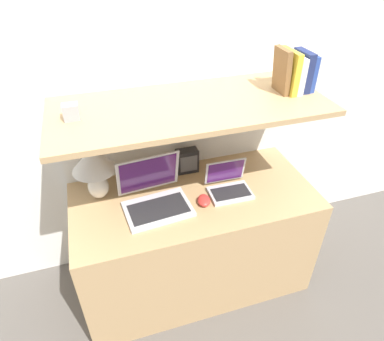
% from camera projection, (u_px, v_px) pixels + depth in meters
% --- Properties ---
extents(ground_plane, '(12.00, 12.00, 0.00)m').
position_uv_depth(ground_plane, '(210.00, 318.00, 2.11)').
color(ground_plane, '#56514C').
extents(wall_back, '(6.00, 0.05, 2.40)m').
position_uv_depth(wall_back, '(174.00, 89.00, 1.96)').
color(wall_back, white).
rests_on(wall_back, ground_plane).
extents(desk, '(1.38, 0.66, 0.72)m').
position_uv_depth(desk, '(194.00, 239.00, 2.15)').
color(desk, tan).
rests_on(desk, ground_plane).
extents(back_riser, '(1.38, 0.04, 1.22)m').
position_uv_depth(back_riser, '(178.00, 176.00, 2.27)').
color(back_riser, white).
rests_on(back_riser, ground_plane).
extents(shelf, '(1.38, 0.59, 0.03)m').
position_uv_depth(shelf, '(190.00, 106.00, 1.69)').
color(shelf, tan).
rests_on(shelf, back_riser).
extents(table_lamp, '(0.24, 0.24, 0.32)m').
position_uv_depth(table_lamp, '(94.00, 165.00, 1.81)').
color(table_lamp, white).
rests_on(table_lamp, desk).
extents(laptop_large, '(0.37, 0.33, 0.27)m').
position_uv_depth(laptop_large, '(155.00, 196.00, 1.84)').
color(laptop_large, silver).
rests_on(laptop_large, desk).
extents(laptop_small, '(0.24, 0.20, 0.18)m').
position_uv_depth(laptop_small, '(229.00, 186.00, 1.95)').
color(laptop_small, silver).
rests_on(laptop_small, desk).
extents(computer_mouse, '(0.09, 0.11, 0.04)m').
position_uv_depth(computer_mouse, '(204.00, 200.00, 1.87)').
color(computer_mouse, red).
rests_on(computer_mouse, desk).
extents(router_box, '(0.13, 0.08, 0.15)m').
position_uv_depth(router_box, '(187.00, 161.00, 2.09)').
color(router_box, black).
rests_on(router_box, desk).
extents(book_blue, '(0.03, 0.14, 0.19)m').
position_uv_depth(book_blue, '(308.00, 72.00, 1.79)').
color(book_blue, '#284293').
rests_on(book_blue, shelf).
extents(book_navy, '(0.04, 0.15, 0.20)m').
position_uv_depth(book_navy, '(302.00, 71.00, 1.77)').
color(book_navy, navy).
rests_on(book_navy, shelf).
extents(book_white, '(0.03, 0.17, 0.19)m').
position_uv_depth(book_white, '(294.00, 73.00, 1.77)').
color(book_white, silver).
rests_on(book_white, shelf).
extents(book_yellow, '(0.03, 0.18, 0.21)m').
position_uv_depth(book_yellow, '(289.00, 71.00, 1.75)').
color(book_yellow, gold).
rests_on(book_yellow, shelf).
extents(book_brown, '(0.05, 0.14, 0.23)m').
position_uv_depth(book_brown, '(282.00, 71.00, 1.74)').
color(book_brown, brown).
rests_on(book_brown, shelf).
extents(shelf_gadget, '(0.07, 0.06, 0.07)m').
position_uv_depth(shelf_gadget, '(71.00, 112.00, 1.53)').
color(shelf_gadget, '#99999E').
rests_on(shelf_gadget, shelf).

